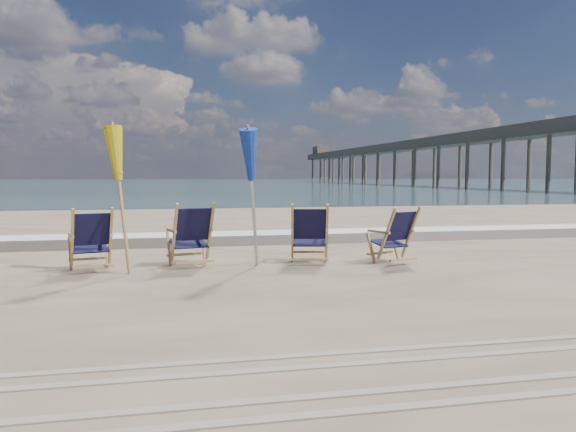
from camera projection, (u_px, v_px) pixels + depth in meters
name	position (u px, v px, depth m)	size (l,w,h in m)	color
ocean	(176.00, 182.00, 132.03)	(400.00, 400.00, 0.00)	#36535A
surf_foam	(241.00, 233.00, 15.29)	(200.00, 1.40, 0.01)	silver
wet_sand_strip	(249.00, 239.00, 13.82)	(200.00, 2.60, 0.00)	#42362A
tire_tracks	(419.00, 372.00, 4.46)	(80.00, 1.30, 0.01)	gray
beach_chair_0	(111.00, 239.00, 9.21)	(0.68, 0.76, 1.06)	black
beach_chair_1	(210.00, 234.00, 9.67)	(0.71, 0.80, 1.11)	black
beach_chair_2	(327.00, 234.00, 9.85)	(0.69, 0.78, 1.08)	black
beach_chair_3	(411.00, 235.00, 10.02)	(0.66, 0.74, 1.03)	black
umbrella_yellow	(121.00, 161.00, 8.80)	(0.30, 0.30, 2.33)	tan
umbrella_blue	(253.00, 159.00, 9.33)	(0.30, 0.30, 2.39)	#A5A5AD
fishing_pier	(430.00, 156.00, 86.96)	(4.40, 140.00, 9.30)	brown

